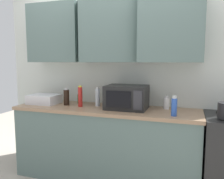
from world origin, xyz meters
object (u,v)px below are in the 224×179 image
object	(u,v)px
bottle_clear_tall	(98,97)
bottle_soy_dark	(66,97)
microwave	(127,97)
bottle_blue_cleaner	(174,107)
dish_rack	(44,99)
bottle_white_jar	(166,103)
bottle_green_oil	(80,99)
bottle_red_sauce	(80,96)

from	to	relation	value
bottle_clear_tall	bottle_soy_dark	world-z (taller)	bottle_clear_tall
microwave	bottle_blue_cleaner	bearing A→B (deg)	-19.39
dish_rack	bottle_white_jar	world-z (taller)	bottle_white_jar
bottle_white_jar	bottle_green_oil	xyz separation A→B (m)	(-1.12, -0.02, -0.00)
bottle_white_jar	bottle_green_oil	size ratio (longest dim) A/B	1.09
bottle_green_oil	bottle_red_sauce	bearing A→B (deg)	-61.57
bottle_white_jar	bottle_blue_cleaner	bearing A→B (deg)	-72.17
bottle_blue_cleaner	bottle_green_oil	size ratio (longest dim) A/B	1.45
microwave	dish_rack	distance (m)	1.13
microwave	bottle_red_sauce	bearing A→B (deg)	-175.10
microwave	bottle_blue_cleaner	xyz separation A→B (m)	(0.56, -0.20, -0.04)
bottle_blue_cleaner	bottle_green_oil	bearing A→B (deg)	165.52
bottle_red_sauce	bottle_white_jar	bearing A→B (deg)	10.72
bottle_blue_cleaner	dish_rack	bearing A→B (deg)	174.00
bottle_clear_tall	dish_rack	bearing A→B (deg)	-174.11
bottle_clear_tall	bottle_white_jar	bearing A→B (deg)	5.96
bottle_clear_tall	microwave	bearing A→B (deg)	-8.30
bottle_clear_tall	bottle_red_sauce	world-z (taller)	bottle_red_sauce
bottle_blue_cleaner	bottle_white_jar	world-z (taller)	bottle_blue_cleaner
bottle_clear_tall	bottle_white_jar	world-z (taller)	bottle_clear_tall
microwave	bottle_white_jar	world-z (taller)	microwave
bottle_blue_cleaner	bottle_soy_dark	bearing A→B (deg)	172.40
bottle_blue_cleaner	bottle_white_jar	xyz separation A→B (m)	(-0.11, 0.34, -0.03)
bottle_soy_dark	bottle_blue_cleaner	distance (m)	1.37
bottle_red_sauce	bottle_white_jar	world-z (taller)	bottle_red_sauce
bottle_red_sauce	bottle_green_oil	world-z (taller)	bottle_red_sauce
dish_rack	bottle_green_oil	world-z (taller)	bottle_green_oil
bottle_red_sauce	bottle_green_oil	size ratio (longest dim) A/B	1.79
microwave	bottle_green_oil	size ratio (longest dim) A/B	3.30
dish_rack	bottle_green_oil	distance (m)	0.48
dish_rack	bottle_clear_tall	size ratio (longest dim) A/B	1.59
microwave	bottle_soy_dark	bearing A→B (deg)	-178.89
bottle_red_sauce	dish_rack	bearing A→B (deg)	176.74
bottle_soy_dark	bottle_green_oil	distance (m)	0.19
microwave	bottle_soy_dark	world-z (taller)	microwave
dish_rack	bottle_clear_tall	world-z (taller)	bottle_clear_tall
bottle_white_jar	bottle_green_oil	bearing A→B (deg)	-178.83
dish_rack	bottle_soy_dark	xyz separation A→B (m)	(0.33, 0.00, 0.04)
bottle_red_sauce	bottle_green_oil	distance (m)	0.20
bottle_clear_tall	bottle_soy_dark	xyz separation A→B (m)	(-0.40, -0.07, -0.01)
bottle_soy_dark	bottle_blue_cleaner	xyz separation A→B (m)	(1.35, -0.18, -0.01)
microwave	bottle_green_oil	world-z (taller)	microwave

